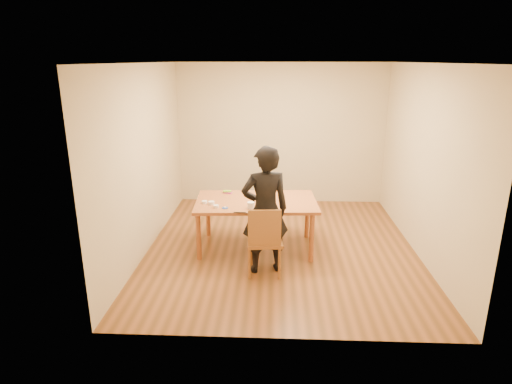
{
  "coord_description": "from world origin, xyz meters",
  "views": [
    {
      "loc": [
        -0.11,
        -6.01,
        2.74
      ],
      "look_at": [
        -0.38,
        -0.08,
        0.9
      ],
      "focal_mm": 30.0,
      "sensor_mm": 36.0,
      "label": 1
    }
  ],
  "objects_px": {
    "dining_table": "(256,202)",
    "person": "(265,210)",
    "cake_plate": "(266,200)",
    "cake": "(266,197)",
    "dining_chair": "(265,241)"
  },
  "relations": [
    {
      "from": "dining_table",
      "to": "person",
      "type": "bearing_deg",
      "value": -81.6
    },
    {
      "from": "cake_plate",
      "to": "person",
      "type": "xyz_separation_m",
      "value": [
        0.0,
        -0.74,
        0.1
      ]
    },
    {
      "from": "dining_chair",
      "to": "cake",
      "type": "height_order",
      "value": "cake"
    },
    {
      "from": "dining_chair",
      "to": "cake_plate",
      "type": "relative_size",
      "value": 1.67
    },
    {
      "from": "dining_table",
      "to": "person",
      "type": "xyz_separation_m",
      "value": [
        0.15,
        -0.73,
        0.13
      ]
    },
    {
      "from": "cake_plate",
      "to": "cake",
      "type": "distance_m",
      "value": 0.04
    },
    {
      "from": "dining_table",
      "to": "dining_chair",
      "type": "xyz_separation_m",
      "value": [
        0.15,
        -0.78,
        -0.28
      ]
    },
    {
      "from": "dining_table",
      "to": "person",
      "type": "height_order",
      "value": "person"
    },
    {
      "from": "person",
      "to": "cake",
      "type": "bearing_deg",
      "value": -104.26
    },
    {
      "from": "cake",
      "to": "person",
      "type": "xyz_separation_m",
      "value": [
        0.0,
        -0.74,
        0.06
      ]
    },
    {
      "from": "cake_plate",
      "to": "person",
      "type": "relative_size",
      "value": 0.16
    },
    {
      "from": "dining_chair",
      "to": "cake",
      "type": "distance_m",
      "value": 0.87
    },
    {
      "from": "dining_table",
      "to": "cake",
      "type": "bearing_deg",
      "value": 2.2
    },
    {
      "from": "dining_table",
      "to": "cake",
      "type": "height_order",
      "value": "cake"
    },
    {
      "from": "dining_table",
      "to": "cake_plate",
      "type": "distance_m",
      "value": 0.15
    }
  ]
}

